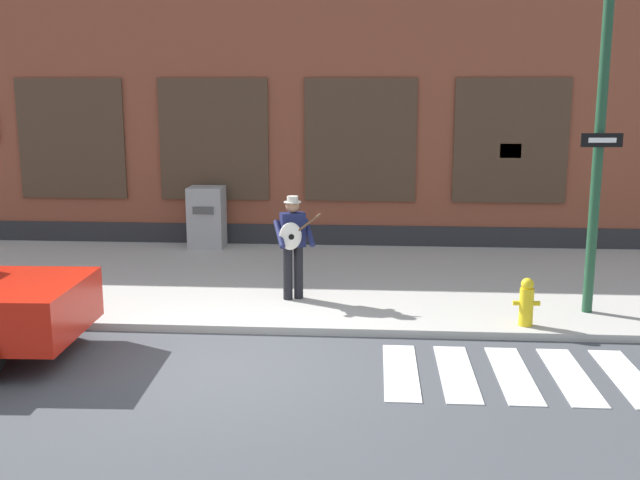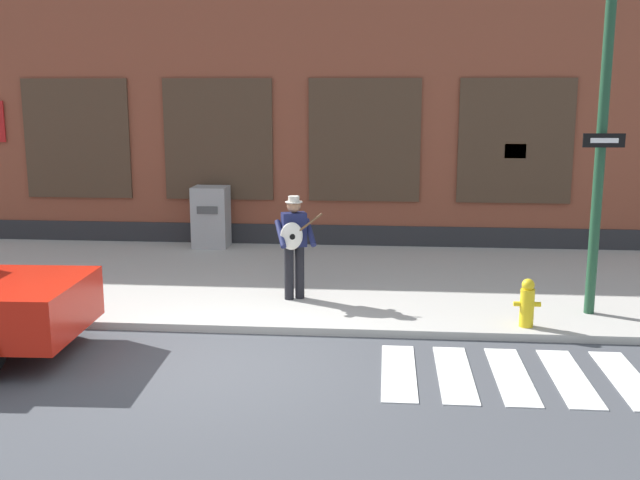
{
  "view_description": "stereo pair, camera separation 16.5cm",
  "coord_description": "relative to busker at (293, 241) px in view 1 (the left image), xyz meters",
  "views": [
    {
      "loc": [
        1.89,
        -8.9,
        3.41
      ],
      "look_at": [
        1.12,
        1.5,
        1.33
      ],
      "focal_mm": 42.0,
      "sensor_mm": 36.0,
      "label": 1
    },
    {
      "loc": [
        2.05,
        -8.88,
        3.41
      ],
      "look_at": [
        1.12,
        1.5,
        1.33
      ],
      "focal_mm": 42.0,
      "sensor_mm": 36.0,
      "label": 2
    }
  ],
  "objects": [
    {
      "name": "fire_hydrant",
      "position": [
        3.47,
        -1.13,
        -0.61
      ],
      "size": [
        0.38,
        0.2,
        0.7
      ],
      "color": "gold",
      "rests_on": "sidewalk"
    },
    {
      "name": "crosswalk",
      "position": [
        4.03,
        -2.78,
        -1.06
      ],
      "size": [
        5.2,
        1.9,
        0.01
      ],
      "color": "silver",
      "rests_on": "ground"
    },
    {
      "name": "building_backdrop",
      "position": [
        -0.6,
        6.39,
        2.26
      ],
      "size": [
        28.0,
        4.06,
        6.67
      ],
      "color": "brown",
      "rests_on": "ground"
    },
    {
      "name": "ground_plane",
      "position": [
        -0.6,
        -2.67,
        -1.07
      ],
      "size": [
        160.0,
        160.0,
        0.0
      ],
      "primitive_type": "plane",
      "color": "#424449"
    },
    {
      "name": "utility_box",
      "position": [
        -2.28,
        3.95,
        -0.3
      ],
      "size": [
        0.74,
        0.65,
        1.3
      ],
      "color": "#9E9E9E",
      "rests_on": "sidewalk"
    },
    {
      "name": "busker",
      "position": [
        0.0,
        0.0,
        0.0
      ],
      "size": [
        0.79,
        0.67,
        1.67
      ],
      "color": "black",
      "rests_on": "sidewalk"
    },
    {
      "name": "sidewalk",
      "position": [
        -0.6,
        1.46,
        -1.01
      ],
      "size": [
        28.0,
        5.88,
        0.11
      ],
      "color": "#ADAAA3",
      "rests_on": "ground"
    }
  ]
}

